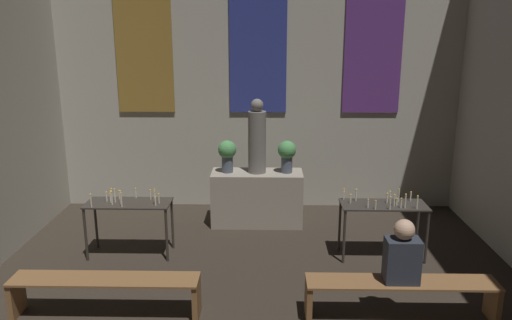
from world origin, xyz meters
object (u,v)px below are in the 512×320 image
at_px(statue, 257,139).
at_px(candle_rack_left, 129,209).
at_px(candle_rack_right, 383,211).
at_px(flower_vase_left, 227,153).
at_px(pew_back_left, 105,288).
at_px(pew_back_right, 401,291).
at_px(altar, 257,198).
at_px(person_seated, 402,254).
at_px(flower_vase_right, 287,154).

relative_size(statue, candle_rack_left, 1.01).
bearing_deg(candle_rack_left, candle_rack_right, -0.00).
height_order(flower_vase_left, pew_back_left, flower_vase_left).
relative_size(flower_vase_left, pew_back_left, 0.25).
height_order(flower_vase_left, pew_back_right, flower_vase_left).
relative_size(altar, person_seated, 2.07).
distance_m(statue, flower_vase_left, 0.52).
distance_m(candle_rack_left, person_seated, 3.67).
xyz_separation_m(flower_vase_right, person_seated, (1.11, -2.75, -0.41)).
xyz_separation_m(candle_rack_right, pew_back_left, (-3.34, -1.55, -0.34)).
bearing_deg(person_seated, pew_back_left, -180.00).
height_order(altar, pew_back_right, altar).
bearing_deg(candle_rack_right, altar, 145.54).
xyz_separation_m(altar, pew_back_left, (-1.60, -2.75, -0.10)).
height_order(flower_vase_right, person_seated, flower_vase_right).
bearing_deg(person_seated, statue, 119.98).
bearing_deg(pew_back_left, statue, 59.74).
relative_size(altar, statue, 1.24).
xyz_separation_m(pew_back_right, person_seated, (-0.02, 0.00, 0.43)).
distance_m(statue, candle_rack_left, 2.24).
distance_m(flower_vase_right, candle_rack_left, 2.57).
relative_size(candle_rack_left, candle_rack_right, 1.00).
distance_m(altar, flower_vase_left, 0.88).
distance_m(altar, candle_rack_left, 2.13).
xyz_separation_m(candle_rack_left, person_seated, (3.33, -1.55, 0.09)).
height_order(flower_vase_left, candle_rack_right, flower_vase_left).
bearing_deg(altar, pew_back_left, -120.26).
height_order(statue, candle_rack_left, statue).
bearing_deg(flower_vase_right, person_seated, -67.92).
height_order(statue, flower_vase_left, statue).
relative_size(flower_vase_left, flower_vase_right, 1.00).
bearing_deg(person_seated, pew_back_right, -0.00).
bearing_deg(person_seated, candle_rack_left, 154.99).
height_order(altar, person_seated, person_seated).
height_order(flower_vase_left, flower_vase_right, same).
bearing_deg(statue, flower_vase_left, 180.00).
distance_m(altar, person_seated, 3.19).
xyz_separation_m(pew_back_left, person_seated, (3.19, 0.00, 0.43)).
relative_size(flower_vase_left, candle_rack_right, 0.44).
relative_size(candle_rack_right, pew_back_right, 0.57).
bearing_deg(person_seated, flower_vase_left, 126.80).
bearing_deg(flower_vase_left, altar, -0.00).
bearing_deg(altar, pew_back_right, -59.74).
xyz_separation_m(candle_rack_right, pew_back_right, (-0.14, -1.55, -0.34)).
height_order(altar, flower_vase_left, flower_vase_left).
distance_m(candle_rack_left, candle_rack_right, 3.49).
bearing_deg(flower_vase_right, altar, -180.00).
distance_m(pew_back_right, person_seated, 0.43).
height_order(candle_rack_left, pew_back_right, candle_rack_left).
relative_size(altar, pew_back_right, 0.71).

